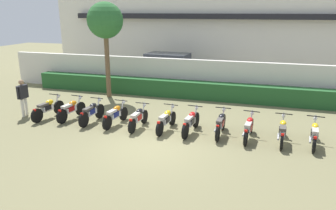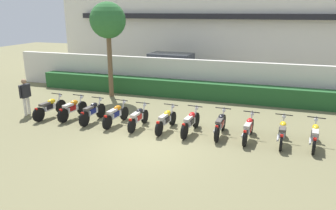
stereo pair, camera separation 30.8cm
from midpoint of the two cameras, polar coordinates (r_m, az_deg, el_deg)
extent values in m
plane|color=olive|center=(11.26, -3.77, -7.42)|extent=(60.00, 60.00, 0.00)
cube|color=silver|center=(25.81, 8.98, 14.62)|extent=(24.59, 6.00, 7.58)
cube|color=black|center=(22.59, 7.79, 15.38)|extent=(20.66, 0.50, 0.36)
cube|color=silver|center=(17.76, 4.59, 4.88)|extent=(23.36, 0.30, 1.99)
cube|color=#235628|center=(17.21, 4.04, 2.69)|extent=(18.69, 0.70, 0.92)
cube|color=#9EA3A8|center=(21.01, 0.04, 6.05)|extent=(4.61, 2.15, 1.00)
cube|color=#2D333D|center=(20.94, -0.48, 8.30)|extent=(2.81, 1.88, 0.65)
cylinder|color=black|center=(21.46, 4.87, 5.12)|extent=(0.69, 0.26, 0.68)
cylinder|color=black|center=(19.73, 3.38, 4.14)|extent=(0.69, 0.26, 0.68)
cylinder|color=black|center=(22.51, -2.90, 5.70)|extent=(0.69, 0.26, 0.68)
cylinder|color=black|center=(20.86, -4.93, 4.79)|extent=(0.69, 0.26, 0.68)
cylinder|color=brown|center=(17.57, -11.21, 6.86)|extent=(0.25, 0.25, 3.42)
sphere|color=#2D6B33|center=(17.34, -11.65, 14.57)|extent=(1.86, 1.86, 1.86)
cylinder|color=black|center=(15.50, -19.39, -0.36)|extent=(0.15, 0.63, 0.62)
cylinder|color=black|center=(14.59, -22.87, -1.77)|extent=(0.15, 0.63, 0.62)
cube|color=silver|center=(14.96, -21.27, -0.55)|extent=(0.26, 0.62, 0.22)
ellipsoid|color=yellow|center=(15.01, -20.91, 0.47)|extent=(0.26, 0.46, 0.22)
cube|color=#4C4742|center=(14.75, -21.96, -0.01)|extent=(0.25, 0.54, 0.10)
cube|color=red|center=(14.44, -23.27, -0.83)|extent=(0.11, 0.09, 0.08)
cylinder|color=silver|center=(15.35, -19.73, 0.69)|extent=(0.07, 0.23, 0.65)
cylinder|color=black|center=(15.21, -20.07, 1.77)|extent=(0.60, 0.10, 0.04)
sphere|color=silver|center=(15.39, -19.52, 1.44)|extent=(0.14, 0.14, 0.14)
cylinder|color=silver|center=(14.91, -22.20, -1.23)|extent=(0.12, 0.55, 0.07)
cube|color=black|center=(14.91, -21.42, -0.42)|extent=(0.27, 0.38, 0.20)
cylinder|color=black|center=(15.01, -15.88, -0.60)|extent=(0.15, 0.61, 0.61)
cylinder|color=black|center=(14.12, -18.97, -1.96)|extent=(0.15, 0.61, 0.61)
cube|color=silver|center=(14.48, -17.55, -0.75)|extent=(0.26, 0.62, 0.22)
ellipsoid|color=orange|center=(14.54, -17.20, 0.29)|extent=(0.26, 0.46, 0.22)
cube|color=beige|center=(14.25, -18.21, -0.20)|extent=(0.25, 0.54, 0.10)
cube|color=red|center=(13.96, -19.34, -0.99)|extent=(0.11, 0.09, 0.08)
cylinder|color=silver|center=(14.85, -16.18, 0.48)|extent=(0.07, 0.23, 0.65)
cylinder|color=black|center=(14.71, -16.50, 1.59)|extent=(0.60, 0.10, 0.04)
sphere|color=silver|center=(14.89, -15.98, 1.26)|extent=(0.14, 0.14, 0.14)
cylinder|color=silver|center=(14.41, -18.50, -1.46)|extent=(0.13, 0.55, 0.07)
cube|color=#A51414|center=(14.43, -17.69, -0.62)|extent=(0.28, 0.38, 0.20)
cylinder|color=black|center=(14.37, -12.67, -1.07)|extent=(0.12, 0.64, 0.63)
cylinder|color=black|center=(13.41, -15.42, -2.55)|extent=(0.12, 0.64, 0.63)
cube|color=silver|center=(13.80, -14.15, -1.25)|extent=(0.23, 0.61, 0.22)
ellipsoid|color=black|center=(13.87, -13.83, -0.15)|extent=(0.24, 0.45, 0.22)
cube|color=#4C4742|center=(13.56, -14.74, -0.68)|extent=(0.22, 0.53, 0.10)
cube|color=red|center=(13.25, -15.75, -1.53)|extent=(0.10, 0.08, 0.08)
cylinder|color=silver|center=(14.21, -12.94, 0.06)|extent=(0.06, 0.23, 0.65)
cylinder|color=black|center=(14.05, -13.22, 1.21)|extent=(0.60, 0.06, 0.04)
sphere|color=silver|center=(14.25, -12.75, 0.87)|extent=(0.14, 0.14, 0.14)
cylinder|color=silver|center=(13.71, -15.10, -2.01)|extent=(0.10, 0.55, 0.07)
cube|color=navy|center=(13.75, -14.28, -1.11)|extent=(0.26, 0.37, 0.20)
cylinder|color=black|center=(13.92, -8.54, -1.54)|extent=(0.15, 0.59, 0.58)
cylinder|color=black|center=(12.91, -11.45, -3.15)|extent=(0.15, 0.59, 0.58)
cube|color=silver|center=(13.32, -10.09, -1.77)|extent=(0.26, 0.62, 0.22)
ellipsoid|color=orange|center=(13.39, -9.75, -0.62)|extent=(0.26, 0.46, 0.22)
cube|color=beige|center=(13.08, -10.67, -1.18)|extent=(0.25, 0.54, 0.10)
cube|color=red|center=(12.74, -11.77, -2.10)|extent=(0.11, 0.09, 0.08)
cylinder|color=silver|center=(13.76, -8.79, -0.37)|extent=(0.07, 0.23, 0.65)
cylinder|color=black|center=(13.59, -9.04, 0.81)|extent=(0.60, 0.10, 0.04)
sphere|color=silver|center=(13.79, -8.58, 0.46)|extent=(0.14, 0.14, 0.14)
cylinder|color=silver|center=(13.23, -11.08, -2.55)|extent=(0.12, 0.55, 0.07)
cube|color=navy|center=(13.27, -10.21, -1.62)|extent=(0.27, 0.38, 0.20)
cylinder|color=black|center=(13.45, -4.88, -2.08)|extent=(0.11, 0.57, 0.57)
cylinder|color=black|center=(12.41, -7.13, -3.77)|extent=(0.11, 0.57, 0.57)
cube|color=silver|center=(12.83, -6.07, -2.33)|extent=(0.22, 0.61, 0.22)
ellipsoid|color=black|center=(12.91, -5.79, -1.13)|extent=(0.23, 0.45, 0.22)
cube|color=beige|center=(12.57, -6.54, -1.74)|extent=(0.22, 0.53, 0.10)
cube|color=red|center=(12.23, -7.38, -2.69)|extent=(0.10, 0.08, 0.08)
cylinder|color=silver|center=(13.27, -5.07, -0.89)|extent=(0.06, 0.23, 0.65)
cylinder|color=black|center=(13.10, -5.26, 0.34)|extent=(0.60, 0.06, 0.04)
sphere|color=silver|center=(13.32, -4.90, -0.01)|extent=(0.14, 0.14, 0.14)
cylinder|color=silver|center=(12.71, -7.02, -3.17)|extent=(0.09, 0.55, 0.07)
cube|color=#A51414|center=(12.78, -6.17, -2.19)|extent=(0.25, 0.37, 0.20)
cylinder|color=black|center=(13.18, 0.13, -2.39)|extent=(0.14, 0.58, 0.58)
cylinder|color=black|center=(12.05, -2.23, -4.26)|extent=(0.14, 0.58, 0.58)
cube|color=silver|center=(12.52, -1.09, -2.71)|extent=(0.26, 0.62, 0.22)
ellipsoid|color=yellow|center=(12.59, -0.79, -1.49)|extent=(0.26, 0.46, 0.22)
cube|color=#B2ADA3|center=(12.25, -1.52, -2.11)|extent=(0.25, 0.54, 0.10)
cube|color=red|center=(11.87, -2.44, -3.16)|extent=(0.11, 0.09, 0.08)
cylinder|color=silver|center=(13.00, -0.02, -1.18)|extent=(0.07, 0.23, 0.65)
cylinder|color=black|center=(12.83, -0.18, 0.07)|extent=(0.60, 0.09, 0.04)
sphere|color=silver|center=(13.05, 0.16, -0.29)|extent=(0.14, 0.14, 0.14)
cylinder|color=silver|center=(12.39, -2.06, -3.56)|extent=(0.12, 0.55, 0.07)
cube|color=black|center=(12.46, -1.18, -2.57)|extent=(0.27, 0.38, 0.20)
cylinder|color=black|center=(12.96, 4.35, -2.67)|extent=(0.15, 0.63, 0.62)
cylinder|color=black|center=(11.78, 2.35, -4.64)|extent=(0.15, 0.63, 0.62)
cube|color=silver|center=(12.27, 3.34, -3.02)|extent=(0.25, 0.62, 0.22)
ellipsoid|color=red|center=(12.35, 3.61, -1.77)|extent=(0.26, 0.46, 0.22)
cube|color=#B2ADA3|center=(12.00, 2.99, -2.42)|extent=(0.25, 0.54, 0.10)
cube|color=red|center=(11.60, 2.20, -3.51)|extent=(0.11, 0.09, 0.08)
cylinder|color=silver|center=(12.78, 4.26, -1.44)|extent=(0.07, 0.23, 0.65)
cylinder|color=black|center=(12.60, 4.16, -0.17)|extent=(0.60, 0.09, 0.04)
sphere|color=silver|center=(12.82, 4.43, -0.53)|extent=(0.14, 0.14, 0.14)
cylinder|color=silver|center=(12.13, 2.40, -3.90)|extent=(0.12, 0.55, 0.07)
cube|color=black|center=(12.21, 3.26, -2.88)|extent=(0.27, 0.38, 0.20)
cylinder|color=black|center=(12.83, 9.12, -3.01)|extent=(0.11, 0.64, 0.64)
cylinder|color=black|center=(11.70, 8.11, -4.92)|extent=(0.11, 0.64, 0.64)
cube|color=silver|center=(12.17, 8.63, -3.34)|extent=(0.22, 0.61, 0.22)
ellipsoid|color=black|center=(12.25, 8.81, -2.07)|extent=(0.23, 0.45, 0.22)
cube|color=#4C4742|center=(11.88, 8.47, -2.74)|extent=(0.21, 0.53, 0.10)
cube|color=red|center=(11.51, 8.07, -3.80)|extent=(0.10, 0.08, 0.08)
cylinder|color=silver|center=(12.64, 9.12, -1.77)|extent=(0.06, 0.23, 0.65)
cylinder|color=black|center=(12.46, 9.11, -0.50)|extent=(0.60, 0.05, 0.04)
sphere|color=silver|center=(12.69, 9.24, -0.85)|extent=(0.14, 0.14, 0.14)
cylinder|color=silver|center=(12.00, 7.82, -4.25)|extent=(0.08, 0.55, 0.07)
cube|color=#A51414|center=(12.10, 8.59, -3.19)|extent=(0.25, 0.37, 0.20)
cylinder|color=black|center=(12.72, 13.91, -3.61)|extent=(0.14, 0.59, 0.58)
cylinder|color=black|center=(11.53, 12.95, -5.67)|extent=(0.14, 0.59, 0.58)
cube|color=silver|center=(12.02, 13.46, -4.01)|extent=(0.25, 0.62, 0.22)
ellipsoid|color=red|center=(12.10, 13.66, -2.72)|extent=(0.26, 0.46, 0.22)
cube|color=#B2ADA3|center=(11.73, 13.35, -3.42)|extent=(0.25, 0.54, 0.10)
cube|color=red|center=(11.33, 12.95, -4.54)|extent=(0.11, 0.09, 0.08)
cylinder|color=silver|center=(12.53, 13.95, -2.37)|extent=(0.07, 0.23, 0.65)
cylinder|color=black|center=(12.34, 13.99, -1.09)|extent=(0.60, 0.09, 0.04)
sphere|color=silver|center=(12.58, 14.08, -1.44)|extent=(0.14, 0.14, 0.14)
cylinder|color=silver|center=(11.85, 12.66, -4.93)|extent=(0.12, 0.55, 0.07)
cube|color=#A51414|center=(11.96, 13.44, -3.86)|extent=(0.27, 0.38, 0.20)
cylinder|color=black|center=(12.76, 19.02, -3.99)|extent=(0.12, 0.58, 0.58)
cylinder|color=black|center=(11.54, 18.88, -6.16)|extent=(0.12, 0.58, 0.58)
cube|color=silver|center=(12.05, 19.01, -4.44)|extent=(0.23, 0.61, 0.22)
ellipsoid|color=yellow|center=(12.13, 19.13, -3.15)|extent=(0.24, 0.45, 0.22)
cube|color=#4C4742|center=(11.76, 19.08, -3.87)|extent=(0.22, 0.53, 0.10)
cube|color=red|center=(11.34, 19.00, -5.04)|extent=(0.10, 0.08, 0.08)
cylinder|color=silver|center=(12.57, 19.15, -2.76)|extent=(0.06, 0.23, 0.65)
cylinder|color=black|center=(12.39, 19.28, -1.49)|extent=(0.60, 0.06, 0.04)
sphere|color=silver|center=(12.62, 19.23, -1.83)|extent=(0.14, 0.14, 0.14)
cylinder|color=silver|center=(11.86, 18.35, -5.38)|extent=(0.10, 0.55, 0.07)
cube|color=black|center=(11.98, 19.03, -4.30)|extent=(0.26, 0.37, 0.20)
cylinder|color=black|center=(12.90, 23.87, -4.33)|extent=(0.15, 0.57, 0.57)
cylinder|color=black|center=(11.69, 23.89, -6.46)|extent=(0.15, 0.57, 0.57)
cube|color=silver|center=(12.19, 23.96, -4.77)|extent=(0.26, 0.62, 0.22)
ellipsoid|color=yellow|center=(12.28, 24.08, -3.49)|extent=(0.26, 0.46, 0.22)
cube|color=#B2ADA3|center=(11.91, 24.09, -4.20)|extent=(0.25, 0.54, 0.10)
cube|color=red|center=(11.49, 24.06, -5.35)|extent=(0.11, 0.09, 0.08)
cylinder|color=silver|center=(12.71, 24.04, -3.12)|extent=(0.07, 0.23, 0.65)
cylinder|color=black|center=(12.53, 24.21, -1.87)|extent=(0.60, 0.10, 0.04)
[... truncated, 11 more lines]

